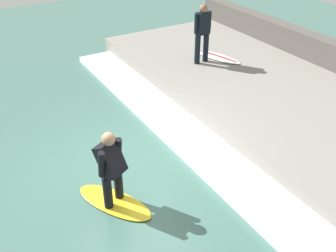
{
  "coord_description": "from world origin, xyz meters",
  "views": [
    {
      "loc": [
        -2.79,
        -6.03,
        5.05
      ],
      "look_at": [
        0.78,
        0.0,
        0.7
      ],
      "focal_mm": 42.0,
      "sensor_mm": 36.0,
      "label": 1
    }
  ],
  "objects_px": {
    "surfboard_riding": "(114,202)",
    "surfer_riding": "(111,165)",
    "surfer_waiting_near": "(202,31)",
    "surfboard_waiting_near": "(217,57)"
  },
  "relations": [
    {
      "from": "surfboard_riding",
      "to": "surfer_riding",
      "type": "bearing_deg",
      "value": 26.57
    },
    {
      "from": "surfboard_riding",
      "to": "surfer_riding",
      "type": "relative_size",
      "value": 1.13
    },
    {
      "from": "surfboard_riding",
      "to": "surfer_riding",
      "type": "height_order",
      "value": "surfer_riding"
    },
    {
      "from": "surfer_riding",
      "to": "surfer_waiting_near",
      "type": "distance_m",
      "value": 5.87
    },
    {
      "from": "surfer_riding",
      "to": "surfboard_waiting_near",
      "type": "relative_size",
      "value": 0.87
    },
    {
      "from": "surfer_riding",
      "to": "surfer_waiting_near",
      "type": "xyz_separation_m",
      "value": [
        4.5,
        3.72,
        0.58
      ]
    },
    {
      "from": "surfboard_riding",
      "to": "surfer_waiting_near",
      "type": "distance_m",
      "value": 6.01
    },
    {
      "from": "surfer_waiting_near",
      "to": "surfer_riding",
      "type": "bearing_deg",
      "value": -140.42
    },
    {
      "from": "surfer_waiting_near",
      "to": "surfboard_waiting_near",
      "type": "relative_size",
      "value": 0.99
    },
    {
      "from": "surfboard_riding",
      "to": "surfer_riding",
      "type": "xyz_separation_m",
      "value": [
        0.0,
        0.0,
        0.86
      ]
    }
  ]
}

